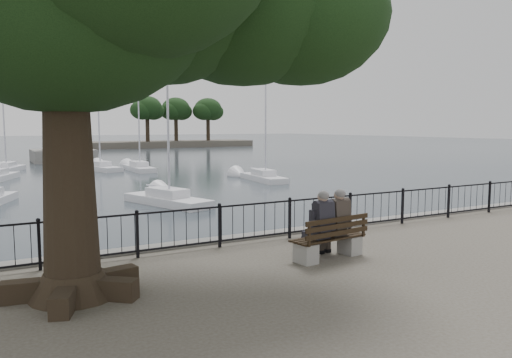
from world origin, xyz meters
TOP-DOWN VIEW (x-y plane):
  - harbor at (0.00, 3.00)m, footprint 260.00×260.00m
  - railing at (0.00, 2.50)m, footprint 22.06×0.06m
  - bench at (0.68, 0.37)m, footprint 1.89×0.76m
  - person_left at (0.41, 0.44)m, footprint 0.47×0.79m
  - person_right at (0.90, 0.50)m, footprint 0.47×0.79m
  - lion_monument at (2.00, 49.93)m, footprint 6.28×6.28m
  - sailboat_c at (2.09, 15.37)m, footprint 3.15×5.59m
  - sailboat_d at (11.61, 22.38)m, footprint 1.96×5.39m
  - sailboat_f at (3.13, 36.44)m, footprint 2.99×5.81m
  - sailboat_g at (6.07, 34.47)m, footprint 1.52×5.46m
  - sailboat_h at (-4.09, 38.95)m, footprint 3.46×5.71m
  - far_shore at (25.54, 79.46)m, footprint 30.00×8.60m

SIDE VIEW (x-z plane):
  - sailboat_d at x=11.61m, z-range -5.33..3.90m
  - sailboat_g at x=6.07m, z-range -5.88..4.49m
  - sailboat_f at x=3.13m, z-range -6.36..5.02m
  - sailboat_c at x=2.09m, z-range -6.37..5.05m
  - sailboat_h at x=-4.09m, z-range -7.43..6.22m
  - harbor at x=0.00m, z-range -1.10..0.10m
  - bench at x=0.68m, z-range -0.15..0.82m
  - railing at x=0.00m, z-range 0.06..1.06m
  - person_left at x=0.41m, z-range -0.06..1.47m
  - person_right at x=0.90m, z-range -0.06..1.47m
  - lion_monument at x=2.00m, z-range -3.27..5.92m
  - far_shore at x=25.54m, z-range -1.59..7.59m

